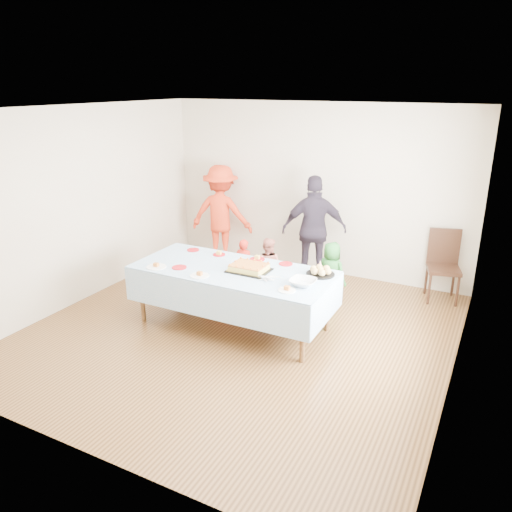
% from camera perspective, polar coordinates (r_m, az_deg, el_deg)
% --- Properties ---
extents(ground, '(5.00, 5.00, 0.00)m').
position_cam_1_polar(ground, '(6.36, -1.86, -8.61)').
color(ground, '#472C14').
rests_on(ground, ground).
extents(room_walls, '(5.04, 5.04, 2.72)m').
position_cam_1_polar(room_walls, '(5.73, -1.55, 7.14)').
color(room_walls, '#C2B59E').
rests_on(room_walls, ground).
extents(party_table, '(2.50, 1.10, 0.78)m').
position_cam_1_polar(party_table, '(6.22, -2.68, -1.96)').
color(party_table, '#51301B').
rests_on(party_table, ground).
extents(birthday_cake, '(0.50, 0.38, 0.09)m').
position_cam_1_polar(birthday_cake, '(6.11, -0.81, -1.36)').
color(birthday_cake, black).
rests_on(birthday_cake, party_table).
extents(rolls_tray, '(0.35, 0.35, 0.10)m').
position_cam_1_polar(rolls_tray, '(6.04, 7.38, -1.76)').
color(rolls_tray, black).
rests_on(rolls_tray, party_table).
extents(punch_bowl, '(0.30, 0.30, 0.07)m').
position_cam_1_polar(punch_bowl, '(5.71, 5.38, -3.01)').
color(punch_bowl, silver).
rests_on(punch_bowl, party_table).
extents(party_hat, '(0.09, 0.09, 0.15)m').
position_cam_1_polar(party_hat, '(6.11, 7.32, -1.17)').
color(party_hat, silver).
rests_on(party_hat, party_table).
extents(fork_pile, '(0.24, 0.18, 0.07)m').
position_cam_1_polar(fork_pile, '(5.84, 1.48, -2.47)').
color(fork_pile, white).
rests_on(fork_pile, party_table).
extents(plate_red_far_a, '(0.17, 0.17, 0.01)m').
position_cam_1_polar(plate_red_far_a, '(6.92, -7.20, 0.69)').
color(plate_red_far_a, red).
rests_on(plate_red_far_a, party_table).
extents(plate_red_far_b, '(0.17, 0.17, 0.01)m').
position_cam_1_polar(plate_red_far_b, '(6.70, -4.25, 0.16)').
color(plate_red_far_b, red).
rests_on(plate_red_far_b, party_table).
extents(plate_red_far_c, '(0.20, 0.20, 0.01)m').
position_cam_1_polar(plate_red_far_c, '(6.51, 0.14, -0.37)').
color(plate_red_far_c, red).
rests_on(plate_red_far_c, party_table).
extents(plate_red_far_d, '(0.18, 0.18, 0.01)m').
position_cam_1_polar(plate_red_far_d, '(6.35, 3.42, -0.91)').
color(plate_red_far_d, red).
rests_on(plate_red_far_d, party_table).
extents(plate_red_near, '(0.19, 0.19, 0.01)m').
position_cam_1_polar(plate_red_near, '(6.30, -8.77, -1.29)').
color(plate_red_near, red).
rests_on(plate_red_near, party_table).
extents(plate_white_left, '(0.25, 0.25, 0.01)m').
position_cam_1_polar(plate_white_left, '(6.37, -11.33, -1.22)').
color(plate_white_left, white).
rests_on(plate_white_left, party_table).
extents(plate_white_mid, '(0.23, 0.23, 0.01)m').
position_cam_1_polar(plate_white_mid, '(6.00, -6.46, -2.24)').
color(plate_white_mid, white).
rests_on(plate_white_mid, party_table).
extents(plate_white_right, '(0.20, 0.20, 0.01)m').
position_cam_1_polar(plate_white_right, '(5.56, 3.55, -3.93)').
color(plate_white_right, white).
rests_on(plate_white_right, party_table).
extents(dining_chair, '(0.54, 0.54, 1.01)m').
position_cam_1_polar(dining_chair, '(7.58, 20.63, -0.54)').
color(dining_chair, black).
rests_on(dining_chair, ground).
extents(toddler_left, '(0.31, 0.22, 0.82)m').
position_cam_1_polar(toddler_left, '(7.37, -1.39, -1.10)').
color(toddler_left, red).
rests_on(toddler_left, ground).
extents(toddler_mid, '(0.49, 0.37, 0.90)m').
position_cam_1_polar(toddler_mid, '(7.05, 8.56, -1.94)').
color(toddler_mid, '#226827').
rests_on(toddler_mid, ground).
extents(toddler_right, '(0.48, 0.40, 0.87)m').
position_cam_1_polar(toddler_right, '(7.24, 1.31, -1.24)').
color(toddler_right, '#C8705D').
rests_on(toddler_right, ground).
extents(adult_left, '(1.18, 0.81, 1.67)m').
position_cam_1_polar(adult_left, '(8.59, -4.00, 4.81)').
color(adult_left, red).
rests_on(adult_left, ground).
extents(adult_right, '(1.06, 0.78, 1.67)m').
position_cam_1_polar(adult_right, '(7.67, 6.67, 2.99)').
color(adult_right, '#2C2432').
rests_on(adult_right, ground).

